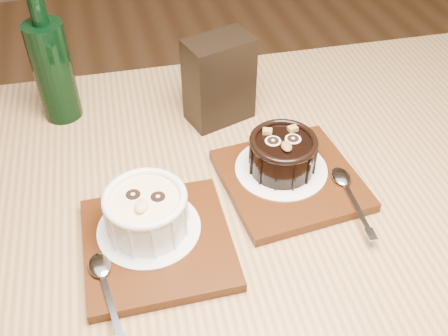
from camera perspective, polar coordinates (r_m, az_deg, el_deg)
The scene contains 11 objects.
table at distance 0.76m, azimuth -0.69°, elevation -10.69°, with size 1.24×0.86×0.75m.
tray_left at distance 0.66m, azimuth -7.22°, elevation -8.15°, with size 0.18×0.18×0.01m, color #46200B.
doily_left at distance 0.67m, azimuth -8.16°, elevation -6.49°, with size 0.13×0.13×0.00m, color white.
ramekin_white at distance 0.64m, azimuth -8.44°, elevation -4.60°, with size 0.10×0.10×0.06m.
spoon_left at distance 0.62m, azimuth -12.69°, elevation -12.71°, with size 0.03×0.13×0.01m, color silver, non-canonical shape.
tray_right at distance 0.74m, azimuth 7.22°, elevation -1.30°, with size 0.18×0.18×0.01m, color #46200B.
doily_right at distance 0.74m, azimuth 6.23°, elevation -0.06°, with size 0.13×0.13×0.00m, color white.
ramekin_dark at distance 0.72m, azimuth 6.41°, elevation 1.69°, with size 0.09×0.09×0.06m.
spoon_right at distance 0.72m, azimuth 13.59°, elevation -2.77°, with size 0.03×0.13×0.01m, color silver, non-canonical shape.
condiment_stand at distance 0.82m, azimuth -0.54°, elevation 9.52°, with size 0.10×0.06×0.14m, color black.
green_bottle at distance 0.86m, azimuth -18.16°, elevation 10.30°, with size 0.06×0.06×0.23m.
Camera 1 is at (-0.27, -0.43, 1.27)m, focal length 42.00 mm.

